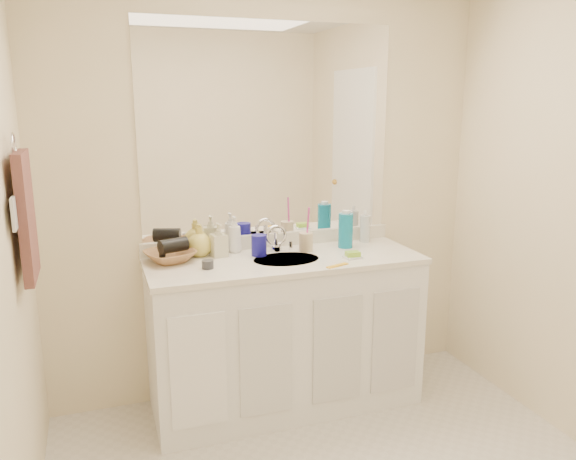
{
  "coord_description": "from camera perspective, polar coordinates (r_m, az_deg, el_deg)",
  "views": [
    {
      "loc": [
        -0.97,
        -1.8,
        1.73
      ],
      "look_at": [
        0.0,
        0.97,
        1.05
      ],
      "focal_mm": 35.0,
      "sensor_mm": 36.0,
      "label": 1
    }
  ],
  "objects": [
    {
      "name": "hair_dryer",
      "position": [
        3.08,
        -11.57,
        -1.54
      ],
      "size": [
        0.17,
        0.12,
        0.08
      ],
      "primitive_type": "cylinder",
      "rotation": [
        0.0,
        1.57,
        0.34
      ],
      "color": "black",
      "rests_on": "wicker_basket"
    },
    {
      "name": "soap_bottle_white",
      "position": [
        3.22,
        -5.47,
        -0.44
      ],
      "size": [
        0.08,
        0.08,
        0.21
      ],
      "primitive_type": "imported",
      "rotation": [
        0.0,
        0.0,
        -0.02
      ],
      "color": "white",
      "rests_on": "countertop"
    },
    {
      "name": "mirror",
      "position": [
        3.25,
        -1.89,
        10.03
      ],
      "size": [
        1.48,
        0.01,
        1.2
      ],
      "primitive_type": "cube",
      "color": "white",
      "rests_on": "wall_back"
    },
    {
      "name": "soap_bottle_yellow",
      "position": [
        3.17,
        -8.99,
        -1.03
      ],
      "size": [
        0.16,
        0.16,
        0.18
      ],
      "primitive_type": "imported",
      "rotation": [
        0.0,
        0.0,
        0.13
      ],
      "color": "#CEBE50",
      "rests_on": "countertop"
    },
    {
      "name": "wall_back",
      "position": [
        3.29,
        -1.88,
        3.76
      ],
      "size": [
        2.6,
        0.02,
        2.4
      ],
      "primitive_type": "cube",
      "color": "#FBEBC4",
      "rests_on": "floor"
    },
    {
      "name": "mouthwash_bottle",
      "position": [
        3.32,
        5.87,
        -0.06
      ],
      "size": [
        0.1,
        0.1,
        0.2
      ],
      "primitive_type": "cylinder",
      "rotation": [
        0.0,
        0.0,
        -0.16
      ],
      "color": "#0D7AA4",
      "rests_on": "countertop"
    },
    {
      "name": "soap_dish",
      "position": [
        3.12,
        6.59,
        -2.76
      ],
      "size": [
        0.1,
        0.08,
        0.01
      ],
      "primitive_type": "cube",
      "rotation": [
        0.0,
        0.0,
        0.1
      ],
      "color": "white",
      "rests_on": "countertop"
    },
    {
      "name": "soap_bottle_cream",
      "position": [
        3.14,
        -7.06,
        -1.0
      ],
      "size": [
        0.1,
        0.1,
        0.19
      ],
      "primitive_type": "imported",
      "rotation": [
        0.0,
        0.0,
        0.16
      ],
      "color": "beige",
      "rests_on": "countertop"
    },
    {
      "name": "tan_cup",
      "position": [
        3.23,
        1.84,
        -1.22
      ],
      "size": [
        0.1,
        0.1,
        0.11
      ],
      "primitive_type": "cylinder",
      "rotation": [
        0.0,
        0.0,
        -0.39
      ],
      "color": "#CCB790",
      "rests_on": "countertop"
    },
    {
      "name": "countertop",
      "position": [
        3.11,
        -0.31,
        -3.13
      ],
      "size": [
        1.52,
        0.57,
        0.03
      ],
      "primitive_type": "cube",
      "color": "white",
      "rests_on": "vanity_cabinet"
    },
    {
      "name": "blue_mug",
      "position": [
        3.14,
        -2.96,
        -1.56
      ],
      "size": [
        0.1,
        0.1,
        0.12
      ],
      "primitive_type": "cylinder",
      "rotation": [
        0.0,
        0.0,
        0.14
      ],
      "color": "#16148C",
      "rests_on": "countertop"
    },
    {
      "name": "wicker_basket",
      "position": [
        3.09,
        -11.89,
        -2.61
      ],
      "size": [
        0.33,
        0.33,
        0.06
      ],
      "primitive_type": "imported",
      "rotation": [
        0.0,
        0.0,
        0.35
      ],
      "color": "brown",
      "rests_on": "countertop"
    },
    {
      "name": "switch_plate",
      "position": [
        2.43,
        -26.08,
        1.48
      ],
      "size": [
        0.01,
        0.08,
        0.13
      ],
      "primitive_type": "cube",
      "color": "silver",
      "rests_on": "wall_left"
    },
    {
      "name": "green_soap",
      "position": [
        3.11,
        6.59,
        -2.43
      ],
      "size": [
        0.08,
        0.06,
        0.03
      ],
      "primitive_type": "cube",
      "rotation": [
        0.0,
        0.0,
        -0.05
      ],
      "color": "#8FCB31",
      "rests_on": "soap_dish"
    },
    {
      "name": "towel_ring",
      "position": [
        2.6,
        -26.12,
        7.73
      ],
      "size": [
        0.01,
        0.11,
        0.11
      ],
      "primitive_type": "torus",
      "rotation": [
        0.0,
        1.57,
        0.0
      ],
      "color": "silver",
      "rests_on": "wall_left"
    },
    {
      "name": "vanity_cabinet",
      "position": [
        3.26,
        -0.3,
        -10.58
      ],
      "size": [
        1.5,
        0.55,
        0.85
      ],
      "primitive_type": "cube",
      "color": "white",
      "rests_on": "floor"
    },
    {
      "name": "toothbrush",
      "position": [
        3.21,
        2.02,
        0.45
      ],
      "size": [
        0.01,
        0.04,
        0.22
      ],
      "primitive_type": "cylinder",
      "rotation": [
        0.14,
        0.0,
        0.07
      ],
      "color": "#DA399C",
      "rests_on": "tan_cup"
    },
    {
      "name": "clear_pump_bottle",
      "position": [
        3.47,
        7.82,
        0.13
      ],
      "size": [
        0.08,
        0.08,
        0.17
      ],
      "primitive_type": "cylinder",
      "rotation": [
        0.0,
        0.0,
        0.3
      ],
      "color": "silver",
      "rests_on": "countertop"
    },
    {
      "name": "faucet",
      "position": [
        3.24,
        -1.23,
        -1.19
      ],
      "size": [
        0.02,
        0.02,
        0.11
      ],
      "primitive_type": "cylinder",
      "color": "silver",
      "rests_on": "countertop"
    },
    {
      "name": "dark_jar",
      "position": [
        2.94,
        -8.16,
        -3.48
      ],
      "size": [
        0.08,
        0.08,
        0.04
      ],
      "primitive_type": "cylinder",
      "rotation": [
        0.0,
        0.0,
        0.37
      ],
      "color": "#33343A",
      "rests_on": "countertop"
    },
    {
      "name": "sink_basin",
      "position": [
        3.09,
        -0.18,
        -3.17
      ],
      "size": [
        0.37,
        0.37,
        0.02
      ],
      "primitive_type": "cylinder",
      "color": "beige",
      "rests_on": "countertop"
    },
    {
      "name": "hand_towel",
      "position": [
        2.63,
        -25.03,
        1.27
      ],
      "size": [
        0.04,
        0.32,
        0.55
      ],
      "primitive_type": "cube",
      "color": "#4A2B28",
      "rests_on": "towel_ring"
    },
    {
      "name": "backsplash",
      "position": [
        3.33,
        -1.76,
        -1.04
      ],
      "size": [
        1.52,
        0.03,
        0.08
      ],
      "primitive_type": "cube",
      "color": "silver",
      "rests_on": "countertop"
    },
    {
      "name": "orange_comb",
      "position": [
        2.97,
        5.03,
        -3.61
      ],
      "size": [
        0.14,
        0.07,
        0.01
      ],
      "primitive_type": "cube",
      "rotation": [
        0.0,
        0.0,
        0.34
      ],
      "color": "yellow",
      "rests_on": "countertop"
    }
  ]
}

